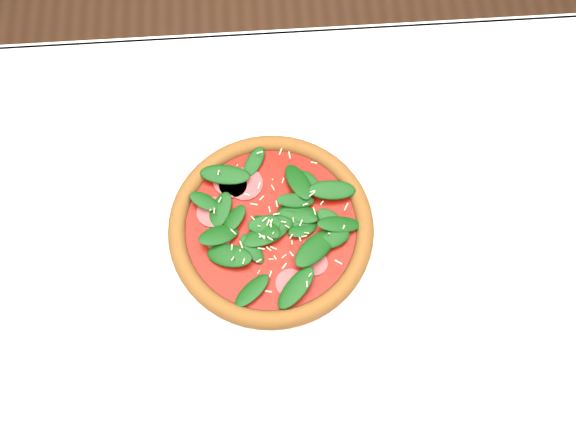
{
  "coord_description": "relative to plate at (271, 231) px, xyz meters",
  "views": [
    {
      "loc": [
        0.03,
        -0.26,
        1.59
      ],
      "look_at": [
        0.06,
        0.07,
        0.77
      ],
      "focal_mm": 40.0,
      "sensor_mm": 36.0,
      "label": 1
    }
  ],
  "objects": [
    {
      "name": "dining_table",
      "position": [
        -0.03,
        -0.06,
        -0.11
      ],
      "size": [
        1.21,
        0.81,
        0.75
      ],
      "color": "white",
      "rests_on": "ground"
    },
    {
      "name": "saucer_far",
      "position": [
        0.45,
        0.15,
        -0.0
      ],
      "size": [
        0.15,
        0.15,
        0.01
      ],
      "color": "white",
      "rests_on": "dining_table"
    },
    {
      "name": "pizza",
      "position": [
        -0.0,
        -0.0,
        0.02
      ],
      "size": [
        0.35,
        0.35,
        0.04
      ],
      "rotation": [
        0.0,
        0.0,
        -0.31
      ],
      "color": "brown",
      "rests_on": "plate"
    },
    {
      "name": "ground",
      "position": [
        -0.03,
        -0.06,
        -0.76
      ],
      "size": [
        6.0,
        6.0,
        0.0
      ],
      "primitive_type": "plane",
      "color": "brown",
      "rests_on": "ground"
    },
    {
      "name": "plate",
      "position": [
        0.0,
        0.0,
        0.0
      ],
      "size": [
        0.33,
        0.33,
        0.01
      ],
      "color": "white",
      "rests_on": "dining_table"
    }
  ]
}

